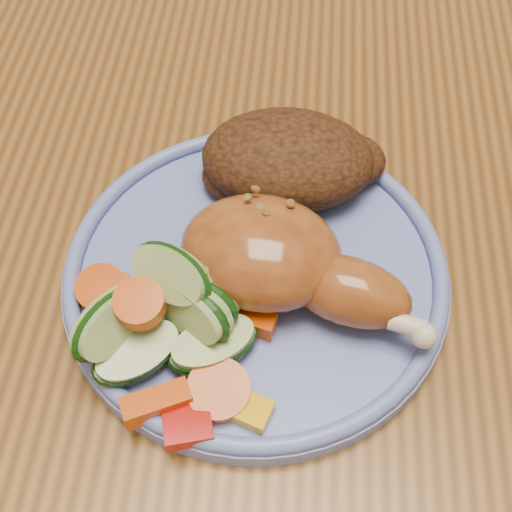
{
  "coord_description": "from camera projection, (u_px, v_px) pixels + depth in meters",
  "views": [
    {
      "loc": [
        -0.03,
        -0.35,
        1.12
      ],
      "look_at": [
        -0.05,
        -0.1,
        0.78
      ],
      "focal_mm": 50.0,
      "sensor_mm": 36.0,
      "label": 1
    }
  ],
  "objects": [
    {
      "name": "plate",
      "position": [
        256.0,
        276.0,
        0.43
      ],
      "size": [
        0.23,
        0.23,
        0.01
      ],
      "primitive_type": "cylinder",
      "color": "#5E70C0",
      "rests_on": "dining_table"
    },
    {
      "name": "rice_pilaf",
      "position": [
        291.0,
        160.0,
        0.46
      ],
      "size": [
        0.12,
        0.08,
        0.05
      ],
      "color": "#402210",
      "rests_on": "plate"
    },
    {
      "name": "plate_rim",
      "position": [
        256.0,
        266.0,
        0.43
      ],
      "size": [
        0.23,
        0.23,
        0.01
      ],
      "primitive_type": "torus",
      "color": "#5E70C0",
      "rests_on": "plate"
    },
    {
      "name": "vegetable_pile",
      "position": [
        166.0,
        321.0,
        0.39
      ],
      "size": [
        0.12,
        0.12,
        0.06
      ],
      "color": "#A50A05",
      "rests_on": "plate"
    },
    {
      "name": "ground",
      "position": [
        297.0,
        494.0,
        1.11
      ],
      "size": [
        4.0,
        4.0,
        0.0
      ],
      "primitive_type": "plane",
      "color": "#51331B",
      "rests_on": "ground"
    },
    {
      "name": "chicken_leg",
      "position": [
        282.0,
        261.0,
        0.4
      ],
      "size": [
        0.15,
        0.1,
        0.05
      ],
      "color": "#964E1F",
      "rests_on": "plate"
    },
    {
      "name": "dining_table",
      "position": [
        336.0,
        235.0,
        0.56
      ],
      "size": [
        0.9,
        1.4,
        0.75
      ],
      "color": "brown",
      "rests_on": "ground"
    }
  ]
}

